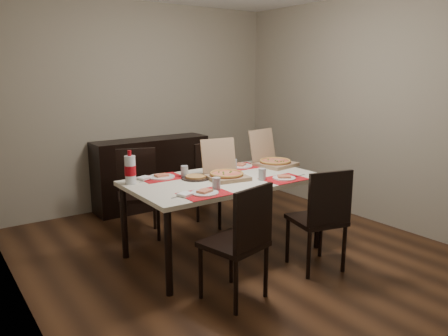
{
  "coord_description": "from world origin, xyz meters",
  "views": [
    {
      "loc": [
        -2.41,
        -3.28,
        1.74
      ],
      "look_at": [
        -0.1,
        0.01,
        0.85
      ],
      "focal_mm": 35.0,
      "sensor_mm": 36.0,
      "label": 1
    }
  ],
  "objects_px": {
    "chair_near_right": "(321,216)",
    "chair_far_left": "(138,189)",
    "sideboard": "(152,173)",
    "pizza_box_center": "(225,172)",
    "soda_bottle": "(130,170)",
    "chair_far_right": "(215,179)",
    "chair_near_left": "(241,238)",
    "dining_table": "(224,185)",
    "dip_bowl": "(224,171)"
  },
  "relations": [
    {
      "from": "chair_near_right",
      "to": "chair_far_left",
      "type": "distance_m",
      "value": 1.99
    },
    {
      "from": "sideboard",
      "to": "chair_near_right",
      "type": "height_order",
      "value": "chair_near_right"
    },
    {
      "from": "pizza_box_center",
      "to": "soda_bottle",
      "type": "distance_m",
      "value": 0.88
    },
    {
      "from": "chair_far_right",
      "to": "chair_near_left",
      "type": "bearing_deg",
      "value": -118.06
    },
    {
      "from": "dining_table",
      "to": "chair_near_right",
      "type": "bearing_deg",
      "value": -60.2
    },
    {
      "from": "dip_bowl",
      "to": "chair_near_left",
      "type": "bearing_deg",
      "value": -118.85
    },
    {
      "from": "sideboard",
      "to": "dining_table",
      "type": "xyz_separation_m",
      "value": [
        -0.1,
        -1.77,
        0.23
      ]
    },
    {
      "from": "chair_far_left",
      "to": "chair_far_right",
      "type": "xyz_separation_m",
      "value": [
        0.92,
        -0.11,
        0.0
      ]
    },
    {
      "from": "sideboard",
      "to": "pizza_box_center",
      "type": "relative_size",
      "value": 3.36
    },
    {
      "from": "pizza_box_center",
      "to": "chair_far_left",
      "type": "bearing_deg",
      "value": 116.81
    },
    {
      "from": "chair_far_left",
      "to": "dip_bowl",
      "type": "xyz_separation_m",
      "value": [
        0.61,
        -0.73,
        0.25
      ]
    },
    {
      "from": "chair_far_left",
      "to": "chair_far_right",
      "type": "relative_size",
      "value": 1.0
    },
    {
      "from": "dip_bowl",
      "to": "chair_near_right",
      "type": "bearing_deg",
      "value": -72.86
    },
    {
      "from": "sideboard",
      "to": "soda_bottle",
      "type": "xyz_separation_m",
      "value": [
        -0.91,
        -1.46,
        0.43
      ]
    },
    {
      "from": "dining_table",
      "to": "dip_bowl",
      "type": "distance_m",
      "value": 0.27
    },
    {
      "from": "pizza_box_center",
      "to": "dip_bowl",
      "type": "distance_m",
      "value": 0.26
    },
    {
      "from": "dining_table",
      "to": "chair_near_left",
      "type": "relative_size",
      "value": 1.94
    },
    {
      "from": "sideboard",
      "to": "chair_far_left",
      "type": "distance_m",
      "value": 1.01
    },
    {
      "from": "chair_near_left",
      "to": "chair_far_right",
      "type": "bearing_deg",
      "value": 61.94
    },
    {
      "from": "sideboard",
      "to": "dining_table",
      "type": "height_order",
      "value": "sideboard"
    },
    {
      "from": "pizza_box_center",
      "to": "dining_table",
      "type": "bearing_deg",
      "value": 168.65
    },
    {
      "from": "chair_near_right",
      "to": "pizza_box_center",
      "type": "xyz_separation_m",
      "value": [
        -0.45,
        0.81,
        0.3
      ]
    },
    {
      "from": "chair_near_right",
      "to": "chair_near_left",
      "type": "bearing_deg",
      "value": -178.77
    },
    {
      "from": "chair_near_right",
      "to": "chair_far_left",
      "type": "xyz_separation_m",
      "value": [
        -0.93,
        1.76,
        0.0
      ]
    },
    {
      "from": "dining_table",
      "to": "pizza_box_center",
      "type": "distance_m",
      "value": 0.12
    },
    {
      "from": "dip_bowl",
      "to": "dining_table",
      "type": "bearing_deg",
      "value": -124.18
    },
    {
      "from": "sideboard",
      "to": "pizza_box_center",
      "type": "height_order",
      "value": "pizza_box_center"
    },
    {
      "from": "chair_near_left",
      "to": "chair_far_left",
      "type": "bearing_deg",
      "value": 91.17
    },
    {
      "from": "chair_near_left",
      "to": "chair_far_left",
      "type": "xyz_separation_m",
      "value": [
        -0.04,
        1.78,
        0.0
      ]
    },
    {
      "from": "dining_table",
      "to": "soda_bottle",
      "type": "relative_size",
      "value": 5.87
    },
    {
      "from": "soda_bottle",
      "to": "sideboard",
      "type": "bearing_deg",
      "value": 58.15
    },
    {
      "from": "chair_far_left",
      "to": "chair_far_right",
      "type": "bearing_deg",
      "value": -6.9
    },
    {
      "from": "sideboard",
      "to": "pizza_box_center",
      "type": "distance_m",
      "value": 1.81
    },
    {
      "from": "dip_bowl",
      "to": "sideboard",
      "type": "bearing_deg",
      "value": 91.81
    },
    {
      "from": "chair_near_left",
      "to": "dip_bowl",
      "type": "height_order",
      "value": "chair_near_left"
    },
    {
      "from": "sideboard",
      "to": "chair_far_left",
      "type": "bearing_deg",
      "value": -124.28
    },
    {
      "from": "sideboard",
      "to": "chair_far_right",
      "type": "distance_m",
      "value": 1.01
    },
    {
      "from": "sideboard",
      "to": "dip_bowl",
      "type": "relative_size",
      "value": 14.32
    },
    {
      "from": "chair_near_right",
      "to": "soda_bottle",
      "type": "bearing_deg",
      "value": 138.47
    },
    {
      "from": "sideboard",
      "to": "chair_far_left",
      "type": "xyz_separation_m",
      "value": [
        -0.57,
        -0.83,
        0.06
      ]
    },
    {
      "from": "chair_near_left",
      "to": "chair_near_right",
      "type": "xyz_separation_m",
      "value": [
        0.9,
        0.02,
        0.0
      ]
    },
    {
      "from": "chair_near_left",
      "to": "chair_far_left",
      "type": "distance_m",
      "value": 1.78
    },
    {
      "from": "sideboard",
      "to": "dining_table",
      "type": "bearing_deg",
      "value": -93.18
    },
    {
      "from": "pizza_box_center",
      "to": "soda_bottle",
      "type": "bearing_deg",
      "value": 158.85
    },
    {
      "from": "sideboard",
      "to": "soda_bottle",
      "type": "distance_m",
      "value": 1.77
    },
    {
      "from": "dip_bowl",
      "to": "chair_far_left",
      "type": "bearing_deg",
      "value": 130.24
    },
    {
      "from": "dip_bowl",
      "to": "pizza_box_center",
      "type": "bearing_deg",
      "value": -121.89
    },
    {
      "from": "dining_table",
      "to": "chair_near_right",
      "type": "relative_size",
      "value": 1.94
    },
    {
      "from": "sideboard",
      "to": "chair_near_left",
      "type": "relative_size",
      "value": 1.61
    },
    {
      "from": "soda_bottle",
      "to": "chair_near_right",
      "type": "bearing_deg",
      "value": -41.53
    }
  ]
}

